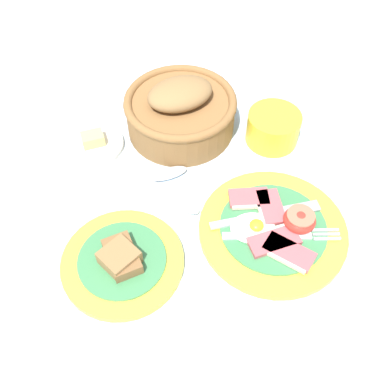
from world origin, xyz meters
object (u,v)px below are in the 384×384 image
breakfast_plate (274,228)px  butter_dish (94,144)px  bread_basket (180,111)px  teaspoon_by_saucer (170,195)px  sugar_cup (273,127)px  teaspoon_near_cup (154,178)px  bread_plate (122,261)px

breakfast_plate → butter_dish: breakfast_plate is taller
bread_basket → teaspoon_by_saucer: (-0.04, -0.16, -0.04)m
sugar_cup → teaspoon_near_cup: 0.24m
breakfast_plate → teaspoon_near_cup: breakfast_plate is taller
bread_plate → teaspoon_near_cup: 0.17m
sugar_cup → teaspoon_near_cup: bearing=-162.2°
sugar_cup → breakfast_plate: bearing=-102.3°
bread_plate → breakfast_plate: bearing=7.2°
bread_plate → bread_basket: bread_basket is taller
teaspoon_by_saucer → sugar_cup: bearing=75.7°
bread_basket → teaspoon_by_saucer: bread_basket is taller
breakfast_plate → sugar_cup: (0.04, 0.21, 0.02)m
breakfast_plate → bread_plate: 0.25m
bread_basket → teaspoon_by_saucer: size_ratio=1.37×
breakfast_plate → bread_basket: bread_basket is taller
breakfast_plate → teaspoon_by_saucer: breakfast_plate is taller
bread_plate → sugar_cup: sugar_cup is taller
sugar_cup → teaspoon_by_saucer: 0.23m
teaspoon_near_cup → breakfast_plate: bearing=-50.2°
bread_plate → butter_dish: bearing=100.1°
sugar_cup → butter_dish: 0.34m
bread_basket → breakfast_plate: bearing=-64.4°
butter_dish → sugar_cup: bearing=-3.7°
butter_dish → bread_plate: bearing=-79.9°
bread_plate → sugar_cup: 0.37m
breakfast_plate → teaspoon_near_cup: size_ratio=1.25×
breakfast_plate → bread_basket: size_ratio=1.14×
teaspoon_near_cup → teaspoon_by_saucer: bearing=-72.0°
sugar_cup → bread_plate: bearing=-140.7°
butter_dish → teaspoon_by_saucer: 0.19m
breakfast_plate → bread_basket: bearing=115.6°
sugar_cup → teaspoon_by_saucer: sugar_cup is taller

